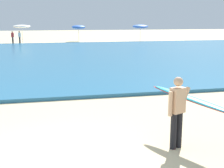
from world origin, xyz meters
name	(u,v)px	position (x,y,z in m)	size (l,w,h in m)	color
ground_plane	(51,163)	(0.00, 0.00, 0.00)	(160.00, 160.00, 0.00)	beige
sea	(43,56)	(0.00, 19.27, 0.07)	(120.00, 28.00, 0.14)	teal
surfer_with_board	(185,104)	(3.18, 0.28, 1.04)	(1.40, 2.64, 1.73)	black
beach_umbrella_1	(22,26)	(-2.46, 35.97, 2.10)	(2.22, 2.22, 2.32)	beige
beach_umbrella_2	(78,27)	(5.04, 37.34, 1.91)	(1.89, 1.92, 2.23)	beige
beach_umbrella_3	(140,27)	(13.47, 35.63, 2.00)	(2.19, 2.20, 2.30)	beige
beachgoer_near_row_left	(13,37)	(-3.52, 34.15, 0.84)	(0.32, 0.20, 1.58)	#383842
beachgoer_near_row_mid	(20,37)	(-2.69, 34.11, 0.84)	(0.32, 0.20, 1.58)	#383842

